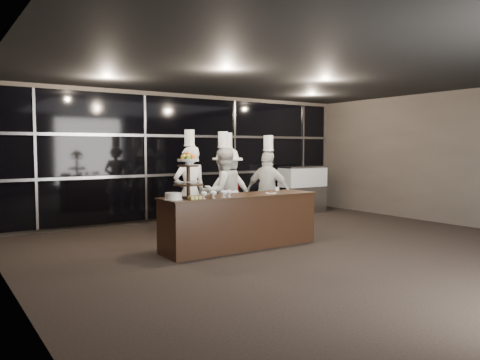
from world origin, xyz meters
TOP-DOWN VIEW (x-y plane):
  - room at (0.00, 0.00)m, footprint 10.00×10.00m
  - window_wall at (0.00, 4.94)m, footprint 8.60×0.10m
  - buffet_counter at (-0.83, 1.65)m, footprint 2.84×0.74m
  - display_stand at (-1.83, 1.65)m, footprint 0.48×0.48m
  - compotes at (-1.42, 1.43)m, footprint 0.59×0.11m
  - layer_cake at (-2.12, 1.60)m, footprint 0.30×0.30m
  - pastry_squares at (-1.81, 1.49)m, footprint 0.20×0.13m
  - small_plate at (-0.24, 1.55)m, footprint 0.20×0.20m
  - chef_cup at (0.18, 1.90)m, footprint 0.08×0.08m
  - display_case at (2.96, 4.30)m, footprint 1.28×0.56m
  - chef_a at (-1.16, 2.87)m, footprint 0.68×0.47m
  - chef_b at (-0.54, 2.68)m, footprint 0.86×0.68m
  - chef_c at (-0.33, 2.84)m, footprint 1.19×0.79m
  - chef_d at (0.34, 2.39)m, footprint 0.81×1.06m

SIDE VIEW (x-z plane):
  - buffet_counter at x=-0.83m, z-range 0.01..0.93m
  - display_case at x=2.96m, z-range 0.07..1.31m
  - chef_d at x=0.34m, z-range -0.13..1.84m
  - chef_c at x=-0.33m, z-range -0.14..1.88m
  - chef_b at x=-0.54m, z-range -0.14..1.90m
  - chef_a at x=-1.16m, z-range -0.12..1.94m
  - small_plate at x=-0.24m, z-range 0.91..0.96m
  - pastry_squares at x=-1.81m, z-range 0.92..0.97m
  - chef_cup at x=0.18m, z-range 0.92..0.99m
  - layer_cake at x=-2.12m, z-range 0.92..1.03m
  - compotes at x=-1.42m, z-range 0.94..1.06m
  - display_stand at x=-1.83m, z-range 0.97..1.71m
  - room at x=0.00m, z-range -3.50..6.50m
  - window_wall at x=0.00m, z-range 0.10..2.90m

